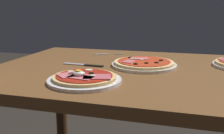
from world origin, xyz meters
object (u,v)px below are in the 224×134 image
Objects in this scene: dining_table at (141,94)px; knife at (86,65)px; pizza_foreground at (84,79)px; pizza_across_left at (143,64)px; fork at (106,54)px.

knife is (-0.25, -0.01, 0.12)m from dining_table.
pizza_foreground is (-0.16, -0.25, 0.13)m from dining_table.
dining_table is 0.14m from pizza_across_left.
dining_table is 4.96× the size of pizza_foreground.
fork is (-0.08, 0.54, -0.01)m from pizza_foreground.
pizza_across_left is (0.16, 0.30, -0.00)m from pizza_foreground.
pizza_across_left is 0.26m from knife.
fork is 0.29m from knife.
knife is at bearing -166.61° from pizza_across_left.
pizza_across_left reaches higher than knife.
pizza_across_left is at bearing 13.39° from knife.
pizza_across_left is 1.91× the size of fork.
knife reaches higher than dining_table.
knife is at bearing 110.29° from pizza_foreground.
pizza_foreground is 0.54m from fork.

